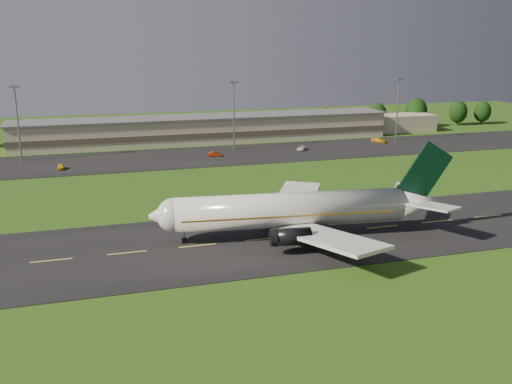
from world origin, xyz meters
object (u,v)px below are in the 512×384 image
object	(u,v)px
service_vehicle_a	(61,167)
airliner	(295,210)
light_mast_west	(17,114)
service_vehicle_c	(302,148)
service_vehicle_d	(379,140)
service_vehicle_b	(215,154)
light_mast_east	(398,102)
terminal	(226,129)
light_mast_centre	(234,107)

from	to	relation	value
service_vehicle_a	airliner	bearing A→B (deg)	-61.95
light_mast_west	service_vehicle_a	distance (m)	21.60
service_vehicle_c	service_vehicle_d	world-z (taller)	service_vehicle_d
service_vehicle_b	service_vehicle_d	xyz separation A→B (m)	(55.83, 7.20, 0.06)
light_mast_east	service_vehicle_d	xyz separation A→B (m)	(-7.34, -2.17, -11.92)
airliner	terminal	xyz separation A→B (m)	(11.90, 96.29, -0.67)
light_mast_west	service_vehicle_d	distance (m)	108.34
terminal	light_mast_west	bearing A→B (deg)	-165.24
airliner	light_mast_centre	xyz separation A→B (m)	(10.50, 80.10, 8.08)
service_vehicle_c	service_vehicle_d	size ratio (longest dim) A/B	0.89
service_vehicle_a	service_vehicle_b	bearing A→B (deg)	4.51
light_mast_east	service_vehicle_a	distance (m)	106.09
service_vehicle_a	service_vehicle_d	xyz separation A→B (m)	(97.06, 12.37, 0.04)
light_mast_centre	service_vehicle_d	distance (m)	49.17
airliner	service_vehicle_b	xyz separation A→B (m)	(2.32, 70.74, -3.91)
light_mast_centre	light_mast_east	size ratio (longest dim) A/B	1.00
light_mast_west	light_mast_centre	distance (m)	60.00
light_mast_east	service_vehicle_c	world-z (taller)	light_mast_east
service_vehicle_b	service_vehicle_a	bearing A→B (deg)	109.49
service_vehicle_a	light_mast_west	bearing A→B (deg)	123.46
service_vehicle_a	service_vehicle_b	distance (m)	41.55
airliner	service_vehicle_c	world-z (taller)	airliner
airliner	light_mast_west	world-z (taller)	light_mast_west
service_vehicle_b	airliner	bearing A→B (deg)	-169.54
terminal	service_vehicle_a	bearing A→B (deg)	-148.84
service_vehicle_a	service_vehicle_c	distance (m)	68.72
terminal	service_vehicle_b	distance (m)	27.47
airliner	service_vehicle_a	distance (m)	76.34
service_vehicle_a	service_vehicle_d	distance (m)	97.85
light_mast_east	service_vehicle_c	distance (m)	38.73
airliner	service_vehicle_a	bearing A→B (deg)	127.55
light_mast_west	service_vehicle_c	world-z (taller)	light_mast_west
airliner	service_vehicle_b	bearing A→B (deg)	94.98
airliner	light_mast_east	xyz separation A→B (m)	(65.50, 80.10, 8.08)
airliner	service_vehicle_d	distance (m)	97.32
light_mast_centre	light_mast_east	bearing A→B (deg)	0.00
light_mast_centre	service_vehicle_a	size ratio (longest dim) A/B	5.16
airliner	light_mast_centre	size ratio (longest dim) A/B	2.52
light_mast_east	service_vehicle_a	size ratio (longest dim) A/B	5.16
airliner	light_mast_west	xyz separation A→B (m)	(-49.50, 80.10, 8.08)
terminal	service_vehicle_b	xyz separation A→B (m)	(-9.58, -25.55, -3.24)
service_vehicle_b	service_vehicle_c	xyz separation A→B (m)	(27.13, 1.86, -0.04)
service_vehicle_a	service_vehicle_c	size ratio (longest dim) A/B	0.90
terminal	service_vehicle_a	distance (m)	59.46
airliner	light_mast_west	bearing A→B (deg)	128.58
service_vehicle_c	service_vehicle_a	bearing A→B (deg)	-134.03
light_mast_centre	service_vehicle_b	bearing A→B (deg)	-131.13
light_mast_east	light_mast_west	bearing A→B (deg)	180.00
service_vehicle_d	light_mast_centre	bearing A→B (deg)	133.13
light_mast_east	service_vehicle_b	distance (m)	64.98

